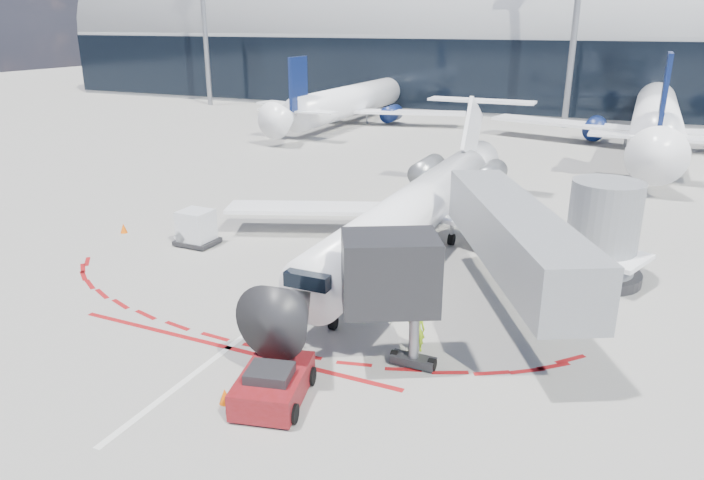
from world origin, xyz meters
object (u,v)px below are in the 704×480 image
at_px(regional_jet, 419,206).
at_px(ramp_worker, 417,330).
at_px(uld_container, 196,228).
at_px(pushback_tug, 273,384).

height_order(regional_jet, ramp_worker, regional_jet).
distance_m(regional_jet, uld_container, 12.14).
bearing_deg(pushback_tug, regional_jet, 77.88).
bearing_deg(uld_container, regional_jet, 22.17).
height_order(pushback_tug, uld_container, uld_container).
bearing_deg(ramp_worker, regional_jet, -87.64).
distance_m(ramp_worker, uld_container, 16.01).
relative_size(ramp_worker, uld_container, 0.82).
bearing_deg(uld_container, pushback_tug, -43.11).
bearing_deg(uld_container, ramp_worker, -21.95).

